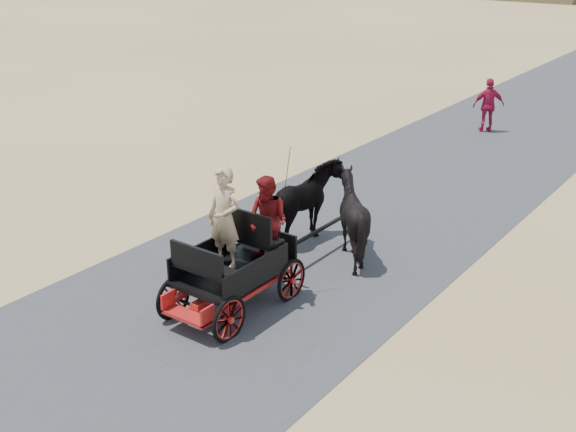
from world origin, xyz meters
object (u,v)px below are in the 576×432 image
Objects in this scene: horse_left at (306,205)px; carriage at (234,289)px; horse_right at (352,217)px; pedestrian at (489,105)px.

carriage is at bearing 100.39° from horse_left.
horse_left is (-0.55, 3.00, 0.49)m from carriage.
horse_left is at bearing 0.00° from horse_right.
horse_left is 1.10m from horse_right.
pedestrian is at bearing -88.25° from horse_left.
horse_left is 1.16× the size of pedestrian.
horse_right is 10.82m from pedestrian.
horse_right is at bearing 79.61° from carriage.
carriage is at bearing 79.61° from horse_right.
carriage is at bearing 54.79° from pedestrian.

